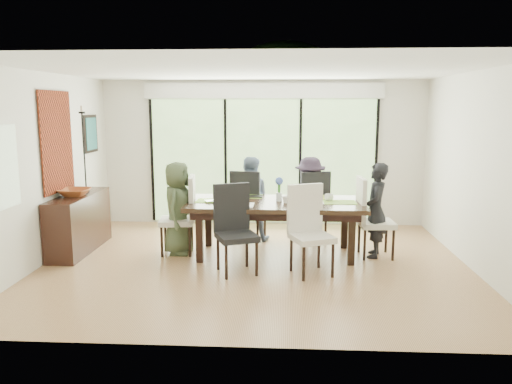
# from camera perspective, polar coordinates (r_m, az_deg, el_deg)

# --- Properties ---
(floor) EXTENTS (6.00, 5.00, 0.01)m
(floor) POSITION_cam_1_polar(r_m,az_deg,el_deg) (7.20, -0.11, -8.25)
(floor) COLOR brown
(floor) RESTS_ON ground
(ceiling) EXTENTS (6.00, 5.00, 0.01)m
(ceiling) POSITION_cam_1_polar(r_m,az_deg,el_deg) (6.86, -0.12, 13.81)
(ceiling) COLOR white
(ceiling) RESTS_ON wall_back
(wall_back) EXTENTS (6.00, 0.02, 2.70)m
(wall_back) POSITION_cam_1_polar(r_m,az_deg,el_deg) (9.39, 0.79, 4.45)
(wall_back) COLOR silver
(wall_back) RESTS_ON floor
(wall_front) EXTENTS (6.00, 0.02, 2.70)m
(wall_front) POSITION_cam_1_polar(r_m,az_deg,el_deg) (4.43, -2.04, -1.61)
(wall_front) COLOR silver
(wall_front) RESTS_ON floor
(wall_left) EXTENTS (0.02, 5.00, 2.70)m
(wall_left) POSITION_cam_1_polar(r_m,az_deg,el_deg) (7.69, -23.15, 2.47)
(wall_left) COLOR beige
(wall_left) RESTS_ON floor
(wall_right) EXTENTS (0.02, 5.00, 2.70)m
(wall_right) POSITION_cam_1_polar(r_m,az_deg,el_deg) (7.36, 23.98, 2.12)
(wall_right) COLOR beige
(wall_right) RESTS_ON floor
(glass_doors) EXTENTS (4.20, 0.02, 2.30)m
(glass_doors) POSITION_cam_1_polar(r_m,az_deg,el_deg) (9.37, 0.78, 3.52)
(glass_doors) COLOR #598C3F
(glass_doors) RESTS_ON wall_back
(blinds_header) EXTENTS (4.40, 0.06, 0.28)m
(blinds_header) POSITION_cam_1_polar(r_m,az_deg,el_deg) (9.30, 0.79, 11.49)
(blinds_header) COLOR white
(blinds_header) RESTS_ON wall_back
(mullion_a) EXTENTS (0.05, 0.04, 2.30)m
(mullion_a) POSITION_cam_1_polar(r_m,az_deg,el_deg) (9.68, -11.77, 3.52)
(mullion_a) COLOR black
(mullion_a) RESTS_ON wall_back
(mullion_b) EXTENTS (0.05, 0.04, 2.30)m
(mullion_b) POSITION_cam_1_polar(r_m,az_deg,el_deg) (9.41, -3.49, 3.53)
(mullion_b) COLOR black
(mullion_b) RESTS_ON wall_back
(mullion_c) EXTENTS (0.05, 0.04, 2.30)m
(mullion_c) POSITION_cam_1_polar(r_m,az_deg,el_deg) (9.35, 5.07, 3.47)
(mullion_c) COLOR black
(mullion_c) RESTS_ON wall_back
(mullion_d) EXTENTS (0.05, 0.04, 2.30)m
(mullion_d) POSITION_cam_1_polar(r_m,az_deg,el_deg) (9.50, 13.55, 3.33)
(mullion_d) COLOR black
(mullion_d) RESTS_ON wall_back
(deck) EXTENTS (6.00, 1.80, 0.10)m
(deck) POSITION_cam_1_polar(r_m,az_deg,el_deg) (10.49, 0.98, -2.73)
(deck) COLOR brown
(deck) RESTS_ON ground
(rail_top) EXTENTS (6.00, 0.08, 0.06)m
(rail_top) POSITION_cam_1_polar(r_m,az_deg,el_deg) (11.17, 1.16, 1.17)
(rail_top) COLOR brown
(rail_top) RESTS_ON deck
(foliage_left) EXTENTS (3.20, 3.20, 3.20)m
(foliage_left) POSITION_cam_1_polar(r_m,az_deg,el_deg) (12.26, -7.14, 6.06)
(foliage_left) COLOR #14380F
(foliage_left) RESTS_ON ground
(foliage_mid) EXTENTS (4.00, 4.00, 4.00)m
(foliage_mid) POSITION_cam_1_polar(r_m,az_deg,el_deg) (12.64, 3.28, 7.86)
(foliage_mid) COLOR #14380F
(foliage_mid) RESTS_ON ground
(foliage_right) EXTENTS (2.80, 2.80, 2.80)m
(foliage_right) POSITION_cam_1_polar(r_m,az_deg,el_deg) (12.01, 11.91, 4.98)
(foliage_right) COLOR #14380F
(foliage_right) RESTS_ON ground
(foliage_far) EXTENTS (3.60, 3.60, 3.60)m
(foliage_far) POSITION_cam_1_polar(r_m,az_deg,el_deg) (13.38, -1.04, 7.21)
(foliage_far) COLOR #14380F
(foliage_far) RESTS_ON ground
(table_top) EXTENTS (2.62, 1.20, 0.07)m
(table_top) POSITION_cam_1_polar(r_m,az_deg,el_deg) (7.45, 2.25, -1.35)
(table_top) COLOR black
(table_top) RESTS_ON floor
(table_apron) EXTENTS (2.40, 0.98, 0.11)m
(table_apron) POSITION_cam_1_polar(r_m,az_deg,el_deg) (7.47, 2.25, -2.09)
(table_apron) COLOR black
(table_apron) RESTS_ON floor
(table_leg_fl) EXTENTS (0.10, 0.10, 0.75)m
(table_leg_fl) POSITION_cam_1_polar(r_m,az_deg,el_deg) (7.22, -6.47, -5.10)
(table_leg_fl) COLOR black
(table_leg_fl) RESTS_ON floor
(table_leg_fr) EXTENTS (0.10, 0.10, 0.75)m
(table_leg_fr) POSITION_cam_1_polar(r_m,az_deg,el_deg) (7.18, 10.85, -5.30)
(table_leg_fr) COLOR black
(table_leg_fr) RESTS_ON floor
(table_leg_bl) EXTENTS (0.10, 0.10, 0.75)m
(table_leg_bl) POSITION_cam_1_polar(r_m,az_deg,el_deg) (8.04, -5.44, -3.53)
(table_leg_bl) COLOR black
(table_leg_bl) RESTS_ON floor
(table_leg_br) EXTENTS (0.10, 0.10, 0.75)m
(table_leg_br) POSITION_cam_1_polar(r_m,az_deg,el_deg) (8.01, 10.05, -3.70)
(table_leg_br) COLOR black
(table_leg_br) RESTS_ON floor
(chair_left_end) EXTENTS (0.55, 0.55, 1.20)m
(chair_left_end) POSITION_cam_1_polar(r_m,az_deg,el_deg) (7.66, -9.06, -2.58)
(chair_left_end) COLOR beige
(chair_left_end) RESTS_ON floor
(chair_right_end) EXTENTS (0.53, 0.53, 1.20)m
(chair_right_end) POSITION_cam_1_polar(r_m,az_deg,el_deg) (7.61, 13.63, -2.81)
(chair_right_end) COLOR silver
(chair_right_end) RESTS_ON floor
(chair_far_left) EXTENTS (0.61, 0.61, 1.20)m
(chair_far_left) POSITION_cam_1_polar(r_m,az_deg,el_deg) (8.33, -0.74, -1.44)
(chair_far_left) COLOR black
(chair_far_left) RESTS_ON floor
(chair_far_right) EXTENTS (0.64, 0.64, 1.20)m
(chair_far_right) POSITION_cam_1_polar(r_m,az_deg,el_deg) (8.33, 6.14, -1.51)
(chair_far_right) COLOR black
(chair_far_right) RESTS_ON floor
(chair_near_left) EXTENTS (0.66, 0.66, 1.20)m
(chair_near_left) POSITION_cam_1_polar(r_m,az_deg,el_deg) (6.67, -2.21, -4.32)
(chair_near_left) COLOR black
(chair_near_left) RESTS_ON floor
(chair_near_right) EXTENTS (0.65, 0.65, 1.20)m
(chair_near_right) POSITION_cam_1_polar(r_m,az_deg,el_deg) (6.65, 6.43, -4.42)
(chair_near_right) COLOR silver
(chair_near_right) RESTS_ON floor
(person_left_end) EXTENTS (0.47, 0.69, 1.41)m
(person_left_end) POSITION_cam_1_polar(r_m,az_deg,el_deg) (7.63, -8.94, -1.82)
(person_left_end) COLOR #425035
(person_left_end) RESTS_ON floor
(person_right_end) EXTENTS (0.53, 0.72, 1.41)m
(person_right_end) POSITION_cam_1_polar(r_m,az_deg,el_deg) (7.58, 13.51, -2.05)
(person_right_end) COLOR black
(person_right_end) RESTS_ON floor
(person_far_left) EXTENTS (0.66, 0.42, 1.41)m
(person_far_left) POSITION_cam_1_polar(r_m,az_deg,el_deg) (8.30, -0.75, -0.77)
(person_far_left) COLOR #6F84A1
(person_far_left) RESTS_ON floor
(person_far_right) EXTENTS (0.73, 0.55, 1.41)m
(person_far_right) POSITION_cam_1_polar(r_m,az_deg,el_deg) (8.29, 6.16, -0.84)
(person_far_right) COLOR #2A1F2F
(person_far_right) RESTS_ON floor
(placemat_left) EXTENTS (0.48, 0.35, 0.01)m
(placemat_left) POSITION_cam_1_polar(r_m,az_deg,el_deg) (7.52, -5.01, -1.00)
(placemat_left) COLOR #8AC345
(placemat_left) RESTS_ON table_top
(placemat_right) EXTENTS (0.48, 0.35, 0.01)m
(placemat_right) POSITION_cam_1_polar(r_m,az_deg,el_deg) (7.48, 9.55, -1.15)
(placemat_right) COLOR #7AA73B
(placemat_right) RESTS_ON table_top
(placemat_far_l) EXTENTS (0.48, 0.35, 0.01)m
(placemat_far_l) POSITION_cam_1_polar(r_m,az_deg,el_deg) (7.85, -0.98, -0.50)
(placemat_far_l) COLOR #73A43A
(placemat_far_l) RESTS_ON table_top
(placemat_far_r) EXTENTS (0.48, 0.35, 0.01)m
(placemat_far_r) POSITION_cam_1_polar(r_m,az_deg,el_deg) (7.84, 6.33, -0.57)
(placemat_far_r) COLOR #9DAF3E
(placemat_far_r) RESTS_ON table_top
(placemat_paper) EXTENTS (0.48, 0.35, 0.01)m
(placemat_paper) POSITION_cam_1_polar(r_m,az_deg,el_deg) (7.18, -2.19, -1.49)
(placemat_paper) COLOR white
(placemat_paper) RESTS_ON table_top
(tablet_far_l) EXTENTS (0.28, 0.20, 0.01)m
(tablet_far_l) POSITION_cam_1_polar(r_m,az_deg,el_deg) (7.79, -0.27, -0.50)
(tablet_far_l) COLOR black
(tablet_far_l) RESTS_ON table_top
(tablet_far_r) EXTENTS (0.26, 0.19, 0.01)m
(tablet_far_r) POSITION_cam_1_polar(r_m,az_deg,el_deg) (7.79, 5.98, -0.57)
(tablet_far_r) COLOR black
(tablet_far_r) RESTS_ON table_top
(papers) EXTENTS (0.33, 0.24, 0.00)m
(papers) POSITION_cam_1_polar(r_m,az_deg,el_deg) (7.41, 7.67, -1.21)
(papers) COLOR white
(papers) RESTS_ON table_top
(platter_base) EXTENTS (0.28, 0.28, 0.03)m
(platter_base) POSITION_cam_1_polar(r_m,az_deg,el_deg) (7.17, -2.19, -1.36)
(platter_base) COLOR white
(platter_base) RESTS_ON table_top
(platter_snacks) EXTENTS (0.22, 0.22, 0.02)m
(platter_snacks) POSITION_cam_1_polar(r_m,az_deg,el_deg) (7.17, -2.19, -1.21)
(platter_snacks) COLOR #C46417
(platter_snacks) RESTS_ON table_top
(vase) EXTENTS (0.09, 0.09, 0.13)m
(vase) POSITION_cam_1_polar(r_m,az_deg,el_deg) (7.48, 2.65, -0.55)
(vase) COLOR silver
(vase) RESTS_ON table_top
(hyacinth_stems) EXTENTS (0.04, 0.04, 0.17)m
(hyacinth_stems) POSITION_cam_1_polar(r_m,az_deg,el_deg) (7.45, 2.66, 0.44)
(hyacinth_stems) COLOR #337226
(hyacinth_stems) RESTS_ON table_top
(hyacinth_blooms) EXTENTS (0.12, 0.12, 0.12)m
(hyacinth_blooms) POSITION_cam_1_polar(r_m,az_deg,el_deg) (7.44, 2.66, 1.27)
(hyacinth_blooms) COLOR #4B64BB
(hyacinth_blooms) RESTS_ON table_top
(laptop) EXTENTS (0.43, 0.37, 0.03)m
(laptop) POSITION_cam_1_polar(r_m,az_deg,el_deg) (7.40, -4.35, -1.07)
(laptop) COLOR silver
(laptop) RESTS_ON table_top
(cup_a) EXTENTS (0.19, 0.19, 0.10)m
(cup_a) POSITION_cam_1_polar(r_m,az_deg,el_deg) (7.62, -2.99, -0.45)
(cup_a) COLOR white
(cup_a) RESTS_ON table_top
(cup_b) EXTENTS (0.15, 0.15, 0.10)m
(cup_b) POSITION_cam_1_polar(r_m,az_deg,el_deg) (7.33, 3.41, -0.88)
(cup_b) COLOR white
(cup_b) RESTS_ON table_top
(cup_c) EXTENTS (0.18, 0.18, 0.10)m
(cup_c) POSITION_cam_1_polar(r_m,az_deg,el_deg) (7.56, 8.35, -0.63)
(cup_c) COLOR white
(cup_c) RESTS_ON table_top
(book) EXTENTS (0.23, 0.28, 0.02)m
(book) POSITION_cam_1_polar(r_m,az_deg,el_deg) (7.49, 4.18, -0.98)
(book) COLOR white
(book) RESTS_ON table_top
(sideboard) EXTENTS (0.44, 1.57, 0.88)m
(sideboard) POSITION_cam_1_polar(r_m,az_deg,el_deg) (8.20, -19.56, -3.35)
(sideboard) COLOR black
(sideboard) RESTS_ON floor
(bowl) EXTENTS (0.47, 0.47, 0.11)m
(bowl) POSITION_cam_1_polar(r_m,az_deg,el_deg) (8.02, -20.03, -0.04)
(bowl) COLOR brown
(bowl) RESTS_ON sideboard
(candlestick_base) EXTENTS (0.10, 0.10, 0.04)m
(candlestick_base) POSITION_cam_1_polar(r_m,az_deg,el_deg) (8.43, -18.82, 0.23)
(candlestick_base) COLOR black
(candlestick_base) RESTS_ON sideboard
(candlestick_shaft) EXTENTS (0.02, 0.02, 1.22)m
(candlestick_shaft) POSITION_cam_1_polar(r_m,az_deg,el_deg) (8.36, -19.06, 4.41)
(candlestick_shaft) COLOR black
(candlestick_shaft) RESTS_ON sideboard
(candlestick_pan) EXTENTS (0.10, 0.10, 0.03)m
(candlestick_pan) POSITION_cam_1_polar(r_m,az_deg,el_deg) (8.33, -19.29, 8.56)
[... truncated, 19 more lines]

